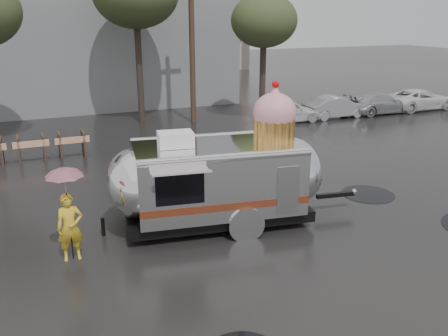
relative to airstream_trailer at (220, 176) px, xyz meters
name	(u,v)px	position (x,y,z in m)	size (l,w,h in m)	color
ground	(288,244)	(1.06, -1.80, -1.36)	(120.00, 120.00, 0.00)	black
puddles	(420,232)	(4.59, -2.57, -1.36)	(9.94, 6.71, 0.01)	black
utility_pole	(192,31)	(3.56, 12.20, 3.26)	(1.60, 0.28, 9.00)	#473323
tree_right	(264,21)	(7.06, 11.20, 3.69)	(3.36, 3.36, 6.42)	#382D26
barricade_row	(31,148)	(-4.49, 8.16, -0.84)	(4.30, 0.80, 1.00)	#473323
parked_cars	(362,102)	(12.85, 10.20, -0.64)	(13.20, 1.90, 1.50)	silver
airstream_trailer	(220,176)	(0.00, 0.00, 0.00)	(7.16, 3.08, 3.89)	silver
person_left	(70,227)	(-3.92, -0.49, -0.56)	(0.58, 0.39, 1.61)	gold
umbrella_pink	(65,182)	(-3.92, -0.49, 0.54)	(1.04, 1.04, 2.26)	pink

